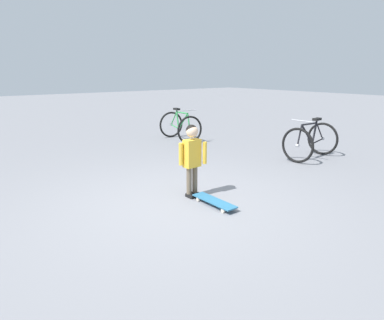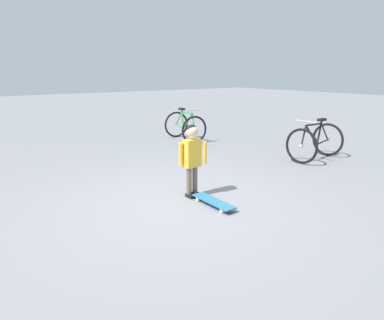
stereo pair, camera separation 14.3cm
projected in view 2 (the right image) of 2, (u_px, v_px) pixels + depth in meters
ground_plane at (176, 205)px, 4.64m from camera, size 50.00×50.00×0.00m
child_person at (192, 153)px, 4.80m from camera, size 0.38×0.21×1.06m
skateboard at (213, 202)px, 4.59m from camera, size 0.19×0.73×0.07m
bicycle_near at (185, 126)px, 8.89m from camera, size 0.83×1.15×0.85m
bicycle_mid at (315, 141)px, 6.94m from camera, size 1.12×0.79×0.85m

